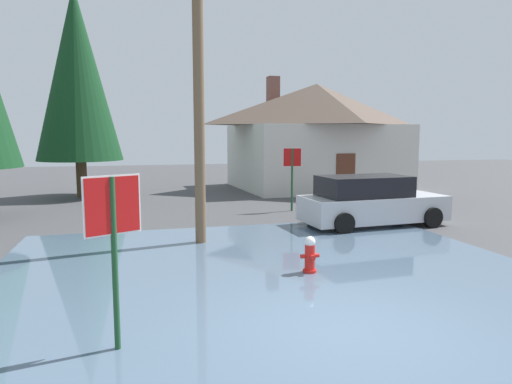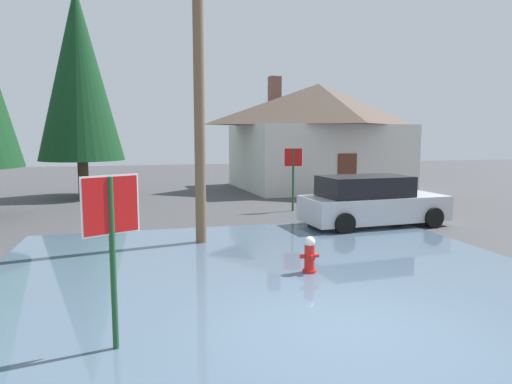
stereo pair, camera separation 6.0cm
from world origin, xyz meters
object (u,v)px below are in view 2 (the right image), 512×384
at_px(stop_sign_far, 293,166).
at_px(parked_car, 371,202).
at_px(house, 318,134).
at_px(fire_hydrant, 310,256).
at_px(utility_pole, 199,88).
at_px(pine_tree_tall_left, 79,74).
at_px(stop_sign_near, 112,226).

xyz_separation_m(stop_sign_far, parked_car, (1.46, -3.37, -0.95)).
bearing_deg(house, fire_hydrant, -112.51).
bearing_deg(fire_hydrant, stop_sign_far, 73.42).
bearing_deg(utility_pole, pine_tree_tall_left, 110.61).
relative_size(fire_hydrant, stop_sign_far, 0.33).
height_order(fire_hydrant, stop_sign_far, stop_sign_far).
bearing_deg(stop_sign_far, pine_tree_tall_left, 142.41).
bearing_deg(parked_car, house, 77.11).
relative_size(stop_sign_near, stop_sign_far, 0.99).
bearing_deg(pine_tree_tall_left, fire_hydrant, -67.37).
bearing_deg(stop_sign_far, house, 61.63).
bearing_deg(parked_car, stop_sign_far, 113.46).
bearing_deg(stop_sign_near, stop_sign_far, 59.64).
relative_size(fire_hydrant, utility_pole, 0.10).
xyz_separation_m(fire_hydrant, pine_tree_tall_left, (-5.85, 14.03, 5.23)).
xyz_separation_m(fire_hydrant, parked_car, (3.77, 4.38, 0.37)).
relative_size(utility_pole, pine_tree_tall_left, 0.82).
relative_size(house, pine_tree_tall_left, 0.98).
height_order(stop_sign_far, pine_tree_tall_left, pine_tree_tall_left).
bearing_deg(utility_pole, stop_sign_near, -108.30).
height_order(house, parked_car, house).
bearing_deg(stop_sign_near, utility_pole, 71.70).
xyz_separation_m(stop_sign_near, stop_sign_far, (6.06, 10.35, 0.01)).
distance_m(stop_sign_far, pine_tree_tall_left, 11.01).
bearing_deg(fire_hydrant, stop_sign_near, -145.33).
distance_m(stop_sign_near, pine_tree_tall_left, 17.21).
distance_m(stop_sign_near, fire_hydrant, 4.75).
bearing_deg(stop_sign_far, fire_hydrant, -106.58).
bearing_deg(utility_pole, house, 55.53).
bearing_deg(house, stop_sign_near, -119.56).
height_order(fire_hydrant, house, house).
xyz_separation_m(utility_pole, pine_tree_tall_left, (-4.04, 10.74, 1.55)).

